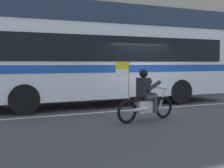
# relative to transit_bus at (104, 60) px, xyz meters

# --- Properties ---
(ground_plane) EXTENTS (60.00, 60.00, 0.00)m
(ground_plane) POSITION_rel_transit_bus_xyz_m (1.09, -1.19, -1.88)
(ground_plane) COLOR #3D3D3F
(sidewalk_curb) EXTENTS (28.00, 3.80, 0.15)m
(sidewalk_curb) POSITION_rel_transit_bus_xyz_m (1.09, 3.91, -1.81)
(sidewalk_curb) COLOR #A39E93
(sidewalk_curb) RESTS_ON ground_plane
(lane_center_stripe) EXTENTS (26.60, 0.14, 0.01)m
(lane_center_stripe) POSITION_rel_transit_bus_xyz_m (1.09, -1.79, -1.88)
(lane_center_stripe) COLOR silver
(lane_center_stripe) RESTS_ON ground_plane
(transit_bus) EXTENTS (10.94, 2.64, 3.22)m
(transit_bus) POSITION_rel_transit_bus_xyz_m (0.00, 0.00, 0.00)
(transit_bus) COLOR silver
(transit_bus) RESTS_ON ground_plane
(motorcycle_with_rider) EXTENTS (2.17, 0.74, 1.78)m
(motorcycle_with_rider) POSITION_rel_transit_bus_xyz_m (-0.14, -3.69, -1.22)
(motorcycle_with_rider) COLOR black
(motorcycle_with_rider) RESTS_ON ground_plane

